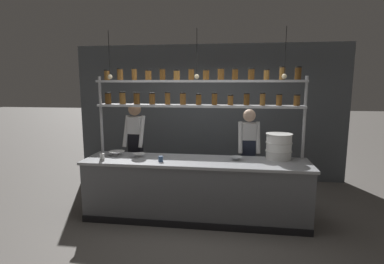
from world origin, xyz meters
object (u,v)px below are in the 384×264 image
Objects in this scene: prep_bowl_center_front at (139,155)px; serving_cup_front at (102,157)px; prep_bowl_center_back at (117,153)px; chef_left at (136,144)px; serving_cup_by_board at (161,159)px; container_stack at (279,146)px; prep_bowl_near_left at (236,158)px; chef_center at (248,151)px; spice_shelf_unit at (197,95)px.

serving_cup_front is at bearing -154.50° from prep_bowl_center_front.
serving_cup_front is (-0.51, -0.24, 0.02)m from prep_bowl_center_front.
serving_cup_front reaches higher than prep_bowl_center_back.
chef_left reaches higher than serving_cup_front.
serving_cup_by_board is (0.79, -0.27, 0.01)m from prep_bowl_center_back.
serving_cup_by_board is at bearing -30.75° from prep_bowl_center_front.
serving_cup_front is at bearing -113.73° from prep_bowl_center_back.
prep_bowl_near_left is (-0.64, -0.15, -0.17)m from container_stack.
prep_bowl_near_left is at bearing -14.20° from chef_left.
serving_cup_front is at bearing -104.23° from chef_left.
serving_cup_by_board is (0.91, 0.00, -0.01)m from serving_cup_front.
serving_cup_front reaches higher than serving_cup_by_board.
prep_bowl_center_back is (-2.53, -0.13, -0.16)m from container_stack.
prep_bowl_center_front is at bearing -175.72° from container_stack.
chef_center reaches higher than prep_bowl_center_back.
container_stack reaches higher than prep_bowl_center_front.
container_stack is at bearing 12.96° from serving_cup_by_board.
chef_left is 8.76× the size of prep_bowl_center_front.
prep_bowl_center_back is (-1.27, -0.21, -0.93)m from spice_shelf_unit.
chef_left is 1.85m from prep_bowl_near_left.
prep_bowl_center_front is 0.47m from serving_cup_by_board.
prep_bowl_near_left is (1.76, -0.56, -0.06)m from chef_left.
chef_center is 6.41× the size of prep_bowl_center_back.
prep_bowl_near_left is at bearing 0.25° from prep_bowl_center_front.
prep_bowl_center_front is 0.39m from prep_bowl_center_back.
prep_bowl_center_front is at bearing 149.25° from serving_cup_by_board.
spice_shelf_unit is 1.15m from prep_bowl_near_left.
serving_cup_front is at bearing -160.78° from spice_shelf_unit.
prep_bowl_center_back is at bearing 179.21° from prep_bowl_near_left.
spice_shelf_unit is 1.15m from serving_cup_by_board.
prep_bowl_center_front reaches higher than prep_bowl_near_left.
prep_bowl_near_left is at bearing -166.41° from container_stack.
chef_center is (0.83, 0.33, -0.94)m from spice_shelf_unit.
spice_shelf_unit is 1.89× the size of chef_left.
spice_shelf_unit is 34.75× the size of serving_cup_front.
chef_left reaches higher than prep_bowl_center_back.
spice_shelf_unit is 1.59m from prep_bowl_center_back.
serving_cup_by_board is at bearing -47.53° from chef_left.
chef_center is 0.60m from prep_bowl_near_left.
prep_bowl_near_left is 1.13m from serving_cup_by_board.
spice_shelf_unit is at bearing 19.22° from serving_cup_front.
chef_left is 0.55m from prep_bowl_center_back.
spice_shelf_unit is 1.47m from chef_left.
prep_bowl_near_left is at bearing -0.79° from prep_bowl_center_back.
prep_bowl_center_front is 2.09× the size of serving_cup_front.
chef_center reaches higher than prep_bowl_center_front.
container_stack is at bearing 2.89° from prep_bowl_center_back.
prep_bowl_near_left is at bearing -113.56° from chef_center.
serving_cup_front is at bearing -163.48° from chef_center.
container_stack is 2.11× the size of prep_bowl_near_left.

